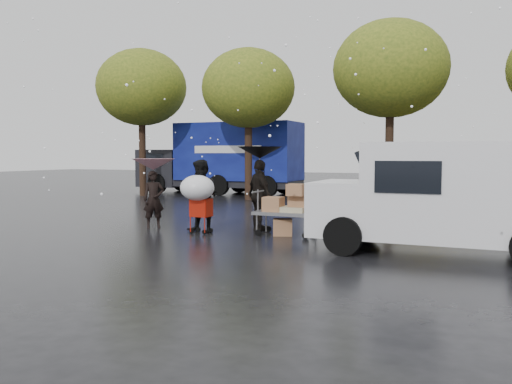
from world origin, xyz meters
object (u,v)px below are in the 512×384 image
at_px(shopping_cart, 198,191).
at_px(white_van, 446,195).
at_px(vendor_cart, 289,206).
at_px(person_black, 260,195).
at_px(yellow_taxi, 429,185).
at_px(person_pink, 154,199).
at_px(blue_truck, 224,158).

distance_m(shopping_cart, white_van, 5.81).
bearing_deg(vendor_cart, shopping_cart, -163.31).
height_order(person_black, white_van, white_van).
relative_size(shopping_cart, yellow_taxi, 0.34).
height_order(vendor_cart, shopping_cart, shopping_cart).
relative_size(person_pink, yellow_taxi, 0.35).
height_order(shopping_cart, blue_truck, blue_truck).
bearing_deg(yellow_taxi, white_van, -179.16).
distance_m(person_black, shopping_cart, 1.66).
xyz_separation_m(person_black, yellow_taxi, (3.19, 9.96, -0.17)).
distance_m(person_black, vendor_cart, 1.17).
height_order(person_pink, yellow_taxi, person_pink).
distance_m(white_van, yellow_taxi, 11.60).
distance_m(shopping_cart, blue_truck, 13.79).
relative_size(vendor_cart, white_van, 0.31).
bearing_deg(yellow_taxi, person_black, 155.81).
distance_m(person_black, blue_truck, 13.28).
relative_size(white_van, blue_truck, 0.59).
height_order(person_black, shopping_cart, person_black).
height_order(person_black, vendor_cart, person_black).
height_order(white_van, blue_truck, blue_truck).
bearing_deg(shopping_cart, yellow_taxi, 68.78).
xyz_separation_m(shopping_cart, white_van, (5.80, -0.35, 0.10)).
distance_m(person_pink, shopping_cart, 1.75).
relative_size(vendor_cart, shopping_cart, 1.04).
relative_size(person_pink, white_van, 0.31).
height_order(person_pink, person_black, person_black).
xyz_separation_m(person_pink, person_black, (2.79, 0.67, 0.15)).
xyz_separation_m(person_pink, blue_truck, (-4.02, 12.04, 0.99)).
bearing_deg(white_van, person_black, 161.69).
bearing_deg(white_van, person_pink, 173.35).
relative_size(person_black, white_van, 0.37).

